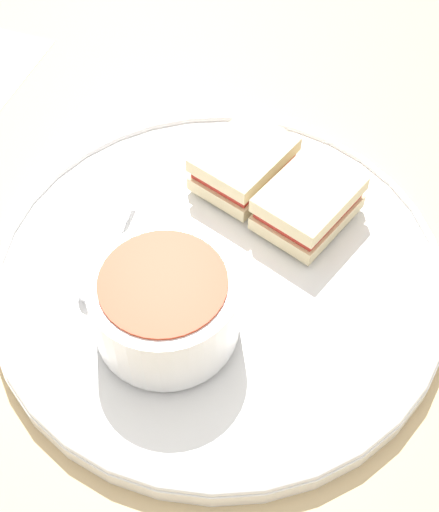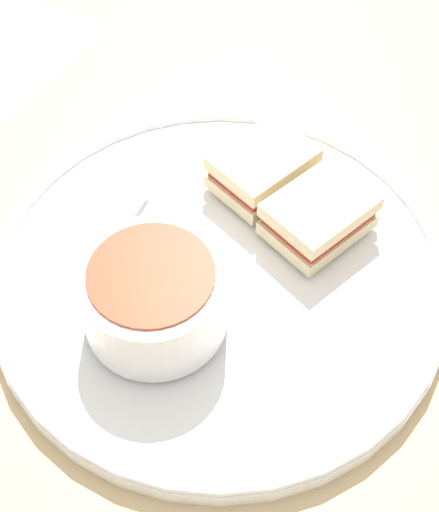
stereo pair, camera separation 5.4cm
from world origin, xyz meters
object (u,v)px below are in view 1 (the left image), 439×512
Objects in this scene: spoon at (97,277)px; sandwich_half_far at (244,164)px; sandwich_half_near at (308,203)px; soup_bowl at (168,307)px.

sandwich_half_far is at bearing 147.83° from spoon.
soup_bowl is at bearing -99.98° from sandwich_half_near.
sandwich_half_far is (-0.04, 0.15, -0.01)m from soup_bowl.
soup_bowl is at bearing 67.98° from spoon.
soup_bowl is 1.27× the size of sandwich_half_far.
sandwich_half_far is at bearing 104.68° from soup_bowl.
spoon is at bearing -101.73° from sandwich_half_far.
spoon is 0.16m from sandwich_half_far.
spoon is (-0.07, 0.00, -0.03)m from soup_bowl.
sandwich_half_near is at bearing 80.02° from soup_bowl.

